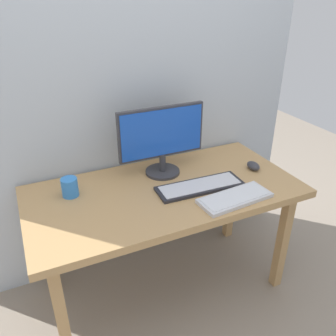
{
  "coord_description": "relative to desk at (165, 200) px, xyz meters",
  "views": [
    {
      "loc": [
        -0.65,
        -1.44,
        1.65
      ],
      "look_at": [
        0.02,
        0.0,
        0.82
      ],
      "focal_mm": 37.07,
      "sensor_mm": 36.0,
      "label": 1
    }
  ],
  "objects": [
    {
      "name": "coffee_mug",
      "position": [
        -0.46,
        0.14,
        0.12
      ],
      "size": [
        0.08,
        0.08,
        0.1
      ],
      "primitive_type": "cylinder",
      "color": "#337FD8",
      "rests_on": "desk"
    },
    {
      "name": "mouse",
      "position": [
        0.56,
        -0.01,
        0.09
      ],
      "size": [
        0.07,
        0.1,
        0.04
      ],
      "primitive_type": "ellipsoid",
      "rotation": [
        0.0,
        0.0,
        -0.07
      ],
      "color": "#333338",
      "rests_on": "desk"
    },
    {
      "name": "wall_back",
      "position": [
        0.0,
        0.39,
        0.87
      ],
      "size": [
        2.09,
        0.04,
        3.0
      ],
      "primitive_type": "cube",
      "color": "#B2BCC6",
      "rests_on": "ground_plane"
    },
    {
      "name": "desk",
      "position": [
        0.0,
        0.0,
        0.0
      ],
      "size": [
        1.44,
        0.71,
        0.7
      ],
      "color": "tan",
      "rests_on": "ground_plane"
    },
    {
      "name": "keyboard_primary",
      "position": [
        0.17,
        -0.07,
        0.08
      ],
      "size": [
        0.48,
        0.18,
        0.02
      ],
      "color": "#232328",
      "rests_on": "desk"
    },
    {
      "name": "ground_plane",
      "position": [
        0.0,
        0.0,
        -0.63
      ],
      "size": [
        6.0,
        6.0,
        0.0
      ],
      "primitive_type": "plane",
      "color": "gray"
    },
    {
      "name": "monitor",
      "position": [
        0.06,
        0.18,
        0.29
      ],
      "size": [
        0.5,
        0.2,
        0.39
      ],
      "color": "#333338",
      "rests_on": "desk"
    },
    {
      "name": "keyboard_secondary",
      "position": [
        0.27,
        -0.25,
        0.08
      ],
      "size": [
        0.39,
        0.18,
        0.02
      ],
      "color": "silver",
      "rests_on": "desk"
    }
  ]
}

